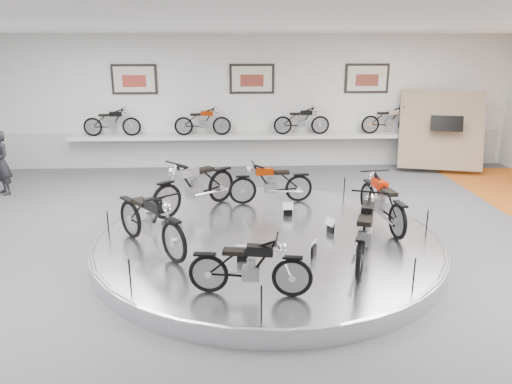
{
  "coord_description": "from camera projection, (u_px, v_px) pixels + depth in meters",
  "views": [
    {
      "loc": [
        -0.66,
        -8.34,
        3.77
      ],
      "look_at": [
        -0.2,
        0.6,
        1.07
      ],
      "focal_mm": 35.0,
      "sensor_mm": 36.0,
      "label": 1
    }
  ],
  "objects": [
    {
      "name": "floor",
      "position": [
        269.0,
        257.0,
        9.09
      ],
      "size": [
        16.0,
        16.0,
        0.0
      ],
      "primitive_type": "plane",
      "color": "#555558",
      "rests_on": "ground"
    },
    {
      "name": "ceiling",
      "position": [
        271.0,
        27.0,
        7.94
      ],
      "size": [
        16.0,
        16.0,
        0.0
      ],
      "primitive_type": "plane",
      "rotation": [
        3.14,
        0.0,
        0.0
      ],
      "color": "white",
      "rests_on": "wall_back"
    },
    {
      "name": "wall_back",
      "position": [
        252.0,
        102.0,
        15.21
      ],
      "size": [
        16.0,
        0.0,
        16.0
      ],
      "primitive_type": "plane",
      "rotation": [
        1.57,
        0.0,
        0.0
      ],
      "color": "white",
      "rests_on": "floor"
    },
    {
      "name": "dado_band",
      "position": [
        252.0,
        149.0,
        15.61
      ],
      "size": [
        15.68,
        0.04,
        1.1
      ],
      "primitive_type": "cube",
      "color": "#BCBCBA",
      "rests_on": "floor"
    },
    {
      "name": "display_platform",
      "position": [
        268.0,
        243.0,
        9.34
      ],
      "size": [
        6.4,
        6.4,
        0.3
      ],
      "primitive_type": "cylinder",
      "color": "silver",
      "rests_on": "floor"
    },
    {
      "name": "platform_rim",
      "position": [
        268.0,
        237.0,
        9.3
      ],
      "size": [
        6.4,
        6.4,
        0.1
      ],
      "primitive_type": "torus",
      "color": "#B2B2BA",
      "rests_on": "display_platform"
    },
    {
      "name": "shelf",
      "position": [
        252.0,
        136.0,
        15.21
      ],
      "size": [
        11.0,
        0.55,
        0.1
      ],
      "primitive_type": "cube",
      "color": "silver",
      "rests_on": "wall_back"
    },
    {
      "name": "poster_left",
      "position": [
        134.0,
        79.0,
        14.79
      ],
      "size": [
        1.35,
        0.06,
        0.88
      ],
      "primitive_type": "cube",
      "color": "beige",
      "rests_on": "wall_back"
    },
    {
      "name": "poster_center",
      "position": [
        252.0,
        79.0,
        14.97
      ],
      "size": [
        1.35,
        0.06,
        0.88
      ],
      "primitive_type": "cube",
      "color": "beige",
      "rests_on": "wall_back"
    },
    {
      "name": "poster_right",
      "position": [
        367.0,
        78.0,
        15.14
      ],
      "size": [
        1.35,
        0.06,
        0.88
      ],
      "primitive_type": "cube",
      "color": "beige",
      "rests_on": "wall_back"
    },
    {
      "name": "display_panel",
      "position": [
        441.0,
        130.0,
        14.84
      ],
      "size": [
        2.56,
        1.52,
        2.3
      ],
      "primitive_type": "cube",
      "rotation": [
        -0.35,
        0.0,
        -0.26
      ],
      "color": "#90745B",
      "rests_on": "floor"
    },
    {
      "name": "shelf_bike_a",
      "position": [
        112.0,
        124.0,
        14.88
      ],
      "size": [
        1.22,
        0.43,
        0.73
      ],
      "primitive_type": null,
      "color": "black",
      "rests_on": "shelf"
    },
    {
      "name": "shelf_bike_b",
      "position": [
        203.0,
        123.0,
        15.02
      ],
      "size": [
        1.22,
        0.43,
        0.73
      ],
      "primitive_type": null,
      "color": "#822102",
      "rests_on": "shelf"
    },
    {
      "name": "shelf_bike_c",
      "position": [
        302.0,
        122.0,
        15.16
      ],
      "size": [
        1.22,
        0.43,
        0.73
      ],
      "primitive_type": null,
      "color": "black",
      "rests_on": "shelf"
    },
    {
      "name": "shelf_bike_d",
      "position": [
        389.0,
        122.0,
        15.3
      ],
      "size": [
        1.22,
        0.43,
        0.73
      ],
      "primitive_type": null,
      "color": "silver",
      "rests_on": "shelf"
    },
    {
      "name": "bike_a",
      "position": [
        382.0,
        201.0,
        9.67
      ],
      "size": [
        0.84,
        1.81,
        1.03
      ],
      "primitive_type": null,
      "rotation": [
        0.0,
        0.0,
        1.7
      ],
      "color": "#BE1F03",
      "rests_on": "display_platform"
    },
    {
      "name": "bike_b",
      "position": [
        271.0,
        183.0,
        11.07
      ],
      "size": [
        1.64,
        0.72,
        0.94
      ],
      "primitive_type": null,
      "rotation": [
        0.0,
        0.0,
        3.24
      ],
      "color": "#822102",
      "rests_on": "display_platform"
    },
    {
      "name": "bike_c",
      "position": [
        195.0,
        185.0,
        10.57
      ],
      "size": [
        1.84,
        1.83,
        1.13
      ],
      "primitive_type": null,
      "rotation": [
        0.0,
        0.0,
        3.92
      ],
      "color": "silver",
      "rests_on": "display_platform"
    },
    {
      "name": "bike_d",
      "position": [
        150.0,
        220.0,
        8.55
      ],
      "size": [
        1.65,
        1.84,
        1.08
      ],
      "primitive_type": null,
      "rotation": [
        0.0,
        0.0,
        5.39
      ],
      "color": "black",
      "rests_on": "display_platform"
    },
    {
      "name": "bike_e",
      "position": [
        250.0,
        266.0,
        7.02
      ],
      "size": [
        1.57,
        0.76,
        0.89
      ],
      "primitive_type": null,
      "rotation": [
        0.0,
        0.0,
        6.13
      ],
      "color": "black",
      "rests_on": "display_platform"
    },
    {
      "name": "bike_f",
      "position": [
        366.0,
        230.0,
        8.11
      ],
      "size": [
        1.24,
        1.94,
        1.07
      ],
      "primitive_type": null,
      "rotation": [
        0.0,
        0.0,
        7.5
      ],
      "color": "black",
      "rests_on": "display_platform"
    },
    {
      "name": "visitor",
      "position": [
        1.0,
        163.0,
        12.65
      ],
      "size": [
        0.7,
        0.7,
        1.64
      ],
      "primitive_type": "imported",
      "rotation": [
        0.0,
        0.0,
        -0.77
      ],
      "color": "black",
      "rests_on": "floor"
    }
  ]
}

